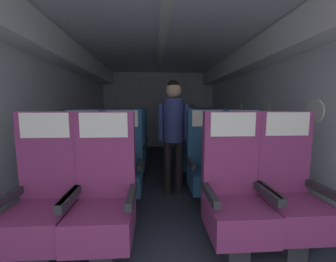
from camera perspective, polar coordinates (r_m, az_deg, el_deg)
name	(u,v)px	position (r m, az deg, el deg)	size (l,w,h in m)	color
ground	(163,183)	(3.47, -1.38, -14.30)	(3.60, 6.63, 0.02)	#2D3342
fuselage_shell	(162,82)	(3.53, -1.62, 13.50)	(3.48, 6.28, 2.31)	silver
seat_a_left_window	(44,201)	(1.97, -31.08, -16.29)	(0.51, 0.49, 1.20)	#38383D
seat_a_left_aisle	(104,200)	(1.80, -17.37, -17.82)	(0.51, 0.49, 1.20)	#38383D
seat_a_right_aisle	(290,194)	(2.09, 30.59, -14.84)	(0.51, 0.49, 1.20)	#38383D
seat_a_right_window	(235,197)	(1.86, 17.92, -16.91)	(0.51, 0.49, 1.20)	#38383D
seat_b_left_window	(82,168)	(2.72, -22.65, -9.46)	(0.51, 0.49, 1.20)	#38383D
seat_b_left_aisle	(122,168)	(2.60, -12.52, -9.87)	(0.51, 0.49, 1.20)	#38383D
seat_b_right_aisle	(244,165)	(2.80, 20.34, -8.90)	(0.51, 0.49, 1.20)	#38383D
seat_b_right_window	(208,166)	(2.65, 10.96, -9.52)	(0.51, 0.49, 1.20)	#38383D
seat_c_left_window	(101,152)	(3.52, -18.13, -5.63)	(0.51, 0.49, 1.20)	#38383D
seat_c_left_aisle	(131,152)	(3.46, -10.31, -5.63)	(0.51, 0.49, 1.20)	#38383D
seat_c_right_aisle	(223,150)	(3.61, 14.87, -5.22)	(0.51, 0.49, 1.20)	#38383D
seat_c_right_window	(194,151)	(3.49, 7.20, -5.46)	(0.51, 0.49, 1.20)	#38383D
seat_d_left_window	(112,143)	(4.36, -15.23, -3.17)	(0.51, 0.49, 1.20)	#38383D
seat_d_left_aisle	(135,142)	(4.31, -9.00, -3.12)	(0.51, 0.49, 1.20)	#38383D
seat_d_right_aisle	(209,142)	(4.44, 11.16, -2.89)	(0.51, 0.49, 1.20)	#38383D
seat_d_right_window	(186,142)	(4.34, 5.05, -3.00)	(0.51, 0.49, 1.20)	#38383D
flight_attendant	(173,125)	(2.85, 1.53, 1.63)	(0.43, 0.28, 1.60)	black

